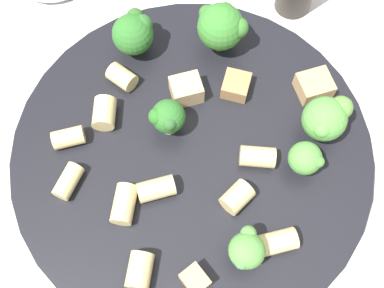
# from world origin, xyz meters

# --- Properties ---
(ground_plane) EXTENTS (2.00, 2.00, 0.00)m
(ground_plane) POSITION_xyz_m (0.00, 0.00, 0.00)
(ground_plane) COLOR beige
(pasta_bowl) EXTENTS (0.28, 0.28, 0.03)m
(pasta_bowl) POSITION_xyz_m (0.00, 0.00, 0.02)
(pasta_bowl) COLOR black
(pasta_bowl) RESTS_ON ground_plane
(broccoli_floret_0) EXTENTS (0.03, 0.03, 0.03)m
(broccoli_floret_0) POSITION_xyz_m (0.02, 0.01, 0.05)
(broccoli_floret_0) COLOR #9EC175
(broccoli_floret_0) RESTS_ON pasta_bowl
(broccoli_floret_1) EXTENTS (0.03, 0.03, 0.03)m
(broccoli_floret_1) POSITION_xyz_m (-0.09, 0.01, 0.05)
(broccoli_floret_1) COLOR #9EC175
(broccoli_floret_1) RESTS_ON pasta_bowl
(broccoli_floret_2) EXTENTS (0.03, 0.03, 0.04)m
(broccoli_floret_2) POSITION_xyz_m (0.10, -0.00, 0.05)
(broccoli_floret_2) COLOR #9EC175
(broccoli_floret_2) RESTS_ON pasta_bowl
(broccoli_floret_3) EXTENTS (0.03, 0.04, 0.04)m
(broccoli_floret_3) POSITION_xyz_m (-0.03, -0.09, 0.05)
(broccoli_floret_3) COLOR #84AD60
(broccoli_floret_3) RESTS_ON pasta_bowl
(broccoli_floret_4) EXTENTS (0.02, 0.02, 0.03)m
(broccoli_floret_4) POSITION_xyz_m (-0.05, -0.07, 0.05)
(broccoli_floret_4) COLOR #9EC175
(broccoli_floret_4) RESTS_ON pasta_bowl
(broccoli_floret_5) EXTENTS (0.04, 0.04, 0.05)m
(broccoli_floret_5) POSITION_xyz_m (0.07, -0.07, 0.06)
(broccoli_floret_5) COLOR #84AD60
(broccoli_floret_5) RESTS_ON pasta_bowl
(rigatoni_0) EXTENTS (0.02, 0.03, 0.02)m
(rigatoni_0) POSITION_xyz_m (-0.09, -0.02, 0.04)
(rigatoni_0) COLOR #E0C67F
(rigatoni_0) RESTS_ON pasta_bowl
(rigatoni_1) EXTENTS (0.03, 0.03, 0.01)m
(rigatoni_1) POSITION_xyz_m (0.02, 0.09, 0.04)
(rigatoni_1) COLOR #E0C67F
(rigatoni_1) RESTS_ON pasta_bowl
(rigatoni_2) EXTENTS (0.02, 0.03, 0.02)m
(rigatoni_2) POSITION_xyz_m (-0.05, -0.01, 0.04)
(rigatoni_2) COLOR #E0C67F
(rigatoni_2) RESTS_ON pasta_bowl
(rigatoni_3) EXTENTS (0.03, 0.03, 0.02)m
(rigatoni_3) POSITION_xyz_m (-0.02, 0.07, 0.04)
(rigatoni_3) COLOR #E0C67F
(rigatoni_3) RESTS_ON pasta_bowl
(rigatoni_4) EXTENTS (0.03, 0.03, 0.02)m
(rigatoni_4) POSITION_xyz_m (-0.03, -0.04, 0.04)
(rigatoni_4) COLOR #E0C67F
(rigatoni_4) RESTS_ON pasta_bowl
(rigatoni_5) EXTENTS (0.03, 0.02, 0.02)m
(rigatoni_5) POSITION_xyz_m (0.08, 0.02, 0.04)
(rigatoni_5) COLOR #E0C67F
(rigatoni_5) RESTS_ON pasta_bowl
(rigatoni_6) EXTENTS (0.02, 0.03, 0.02)m
(rigatoni_6) POSITION_xyz_m (-0.02, 0.04, 0.04)
(rigatoni_6) COLOR #E0C67F
(rigatoni_6) RESTS_ON pasta_bowl
(rigatoni_7) EXTENTS (0.02, 0.03, 0.01)m
(rigatoni_7) POSITION_xyz_m (0.05, 0.08, 0.04)
(rigatoni_7) COLOR #E0C67F
(rigatoni_7) RESTS_ON pasta_bowl
(rigatoni_8) EXTENTS (0.03, 0.03, 0.02)m
(rigatoni_8) POSITION_xyz_m (-0.07, 0.08, 0.04)
(rigatoni_8) COLOR #E0C67F
(rigatoni_8) RESTS_ON pasta_bowl
(rigatoni_9) EXTENTS (0.03, 0.03, 0.02)m
(rigatoni_9) POSITION_xyz_m (0.06, 0.05, 0.04)
(rigatoni_9) COLOR #E0C67F
(rigatoni_9) RESTS_ON pasta_bowl
(chicken_chunk_0) EXTENTS (0.03, 0.03, 0.02)m
(chicken_chunk_0) POSITION_xyz_m (0.00, -0.11, 0.04)
(chicken_chunk_0) COLOR tan
(chicken_chunk_0) RESTS_ON pasta_bowl
(chicken_chunk_1) EXTENTS (0.02, 0.02, 0.02)m
(chicken_chunk_1) POSITION_xyz_m (-0.09, 0.04, 0.04)
(chicken_chunk_1) COLOR tan
(chicken_chunk_1) RESTS_ON pasta_bowl
(chicken_chunk_2) EXTENTS (0.03, 0.03, 0.02)m
(chicken_chunk_2) POSITION_xyz_m (0.04, -0.02, 0.04)
(chicken_chunk_2) COLOR tan
(chicken_chunk_2) RESTS_ON pasta_bowl
(chicken_chunk_3) EXTENTS (0.03, 0.03, 0.01)m
(chicken_chunk_3) POSITION_xyz_m (0.03, -0.06, 0.04)
(chicken_chunk_3) COLOR #A87A4C
(chicken_chunk_3) RESTS_ON pasta_bowl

